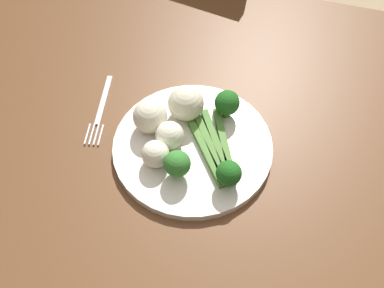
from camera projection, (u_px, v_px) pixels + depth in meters
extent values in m
cube|color=tan|center=(200.00, 287.00, 1.38)|extent=(6.00, 6.00, 0.02)
cube|color=brown|center=(205.00, 159.00, 0.79)|extent=(1.35, 0.96, 0.04)
cylinder|color=brown|center=(53.00, 72.00, 1.42)|extent=(0.07, 0.07, 0.70)
cube|color=brown|center=(206.00, 14.00, 1.42)|extent=(0.46, 0.46, 0.02)
cylinder|color=brown|center=(265.00, 52.00, 1.65)|extent=(0.04, 0.04, 0.45)
cylinder|color=brown|center=(183.00, 25.00, 1.74)|extent=(0.04, 0.04, 0.45)
cylinder|color=brown|center=(228.00, 116.00, 1.48)|extent=(0.04, 0.04, 0.45)
cylinder|color=brown|center=(140.00, 82.00, 1.57)|extent=(0.04, 0.04, 0.45)
cylinder|color=silver|center=(192.00, 148.00, 0.77)|extent=(0.28, 0.28, 0.01)
cube|color=#47752D|center=(224.00, 145.00, 0.76)|extent=(0.08, 0.14, 0.01)
cube|color=#47752D|center=(217.00, 145.00, 0.76)|extent=(0.09, 0.14, 0.01)
cube|color=#47752D|center=(210.00, 147.00, 0.75)|extent=(0.10, 0.13, 0.01)
cube|color=#47752D|center=(203.00, 149.00, 0.75)|extent=(0.10, 0.13, 0.01)
cylinder|color=#4C7F2B|center=(228.00, 181.00, 0.71)|extent=(0.01, 0.01, 0.01)
sphere|color=#1E5B1C|center=(229.00, 173.00, 0.70)|extent=(0.04, 0.04, 0.04)
cylinder|color=#4C7F2B|center=(226.00, 112.00, 0.80)|extent=(0.02, 0.02, 0.02)
sphere|color=#1E5B1C|center=(227.00, 103.00, 0.78)|extent=(0.04, 0.04, 0.04)
cylinder|color=#609E3D|center=(178.00, 172.00, 0.72)|extent=(0.02, 0.02, 0.02)
sphere|color=#337A2D|center=(177.00, 164.00, 0.70)|extent=(0.04, 0.04, 0.04)
sphere|color=beige|center=(150.00, 116.00, 0.76)|extent=(0.06, 0.06, 0.06)
sphere|color=beige|center=(186.00, 103.00, 0.78)|extent=(0.06, 0.06, 0.06)
sphere|color=silver|center=(155.00, 154.00, 0.73)|extent=(0.05, 0.05, 0.05)
sphere|color=silver|center=(170.00, 135.00, 0.75)|extent=(0.05, 0.05, 0.05)
cube|color=silver|center=(104.00, 100.00, 0.84)|extent=(0.03, 0.12, 0.00)
cube|color=silver|center=(88.00, 134.00, 0.79)|extent=(0.01, 0.04, 0.00)
cube|color=silver|center=(92.00, 134.00, 0.79)|extent=(0.01, 0.04, 0.00)
cube|color=silver|center=(96.00, 135.00, 0.79)|extent=(0.01, 0.04, 0.00)
cube|color=silver|center=(101.00, 135.00, 0.79)|extent=(0.01, 0.04, 0.00)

